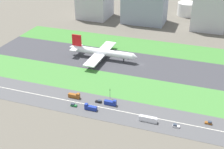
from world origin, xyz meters
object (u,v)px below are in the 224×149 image
at_px(fuel_tank_west, 187,9).
at_px(car_2, 74,105).
at_px(bus_0, 148,119).
at_px(car_1, 99,101).
at_px(airliner, 101,52).
at_px(hangar_building, 145,6).
at_px(car_0, 209,123).
at_px(truck_2, 90,108).
at_px(truck_0, 74,96).
at_px(truck_1, 111,103).
at_px(traffic_light, 110,93).
at_px(office_tower, 210,10).
at_px(car_3, 176,126).

bearing_deg(fuel_tank_west, car_2, -100.75).
bearing_deg(bus_0, car_1, -15.02).
bearing_deg(fuel_tank_west, car_1, -97.67).
height_order(airliner, hangar_building, hangar_building).
xyz_separation_m(airliner, car_0, (98.12, -68.00, -5.31)).
height_order(airliner, car_1, airliner).
bearing_deg(truck_2, fuel_tank_west, -97.81).
xyz_separation_m(truck_0, fuel_tank_west, (49.07, 227.00, 6.36)).
relative_size(truck_0, truck_2, 1.00).
bearing_deg(truck_2, truck_1, -136.89).
relative_size(car_0, hangar_building, 0.09).
xyz_separation_m(airliner, bus_0, (61.90, -78.00, -4.41)).
xyz_separation_m(airliner, car_1, (24.63, -68.00, -5.31)).
xyz_separation_m(airliner, fuel_tank_west, (55.19, 159.00, 1.80)).
relative_size(car_2, traffic_light, 0.61).
height_order(truck_1, office_tower, office_tower).
xyz_separation_m(car_2, truck_1, (23.16, 10.00, 0.75)).
bearing_deg(traffic_light, hangar_building, 96.37).
distance_m(car_1, bus_0, 38.60).
height_order(truck_2, fuel_tank_west, fuel_tank_west).
height_order(traffic_light, hangar_building, hangar_building).
bearing_deg(fuel_tank_west, bus_0, -88.38).
distance_m(airliner, car_1, 72.52).
bearing_deg(truck_1, car_2, -156.64).
xyz_separation_m(truck_0, office_tower, (77.81, 182.00, 20.16)).
distance_m(bus_0, hangar_building, 199.55).
bearing_deg(fuel_tank_west, traffic_light, -96.55).
height_order(traffic_light, fuel_tank_west, fuel_tank_west).
height_order(hangar_building, fuel_tank_west, hangar_building).
bearing_deg(airliner, truck_1, -63.86).
distance_m(hangar_building, fuel_tank_west, 64.43).
xyz_separation_m(truck_2, traffic_light, (7.36, 17.99, 2.62)).
bearing_deg(car_0, car_1, 180.00).
xyz_separation_m(car_0, hangar_building, (-87.49, 182.00, 18.98)).
height_order(truck_0, car_1, truck_0).
bearing_deg(office_tower, hangar_building, 180.00).
height_order(bus_0, hangar_building, hangar_building).
distance_m(car_2, car_0, 88.47).
distance_m(car_3, traffic_light, 52.57).
height_order(car_2, car_3, same).
relative_size(car_2, car_0, 1.00).
relative_size(traffic_light, hangar_building, 0.15).
bearing_deg(hangar_building, traffic_light, -83.63).
bearing_deg(hangar_building, fuel_tank_west, 45.28).
xyz_separation_m(car_0, car_1, (-73.49, 0.00, 0.00)).
distance_m(truck_1, car_1, 8.77).
distance_m(car_1, truck_2, 10.21).
relative_size(bus_0, fuel_tank_west, 0.48).
bearing_deg(car_0, bus_0, -164.57).
bearing_deg(truck_1, truck_0, 180.00).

